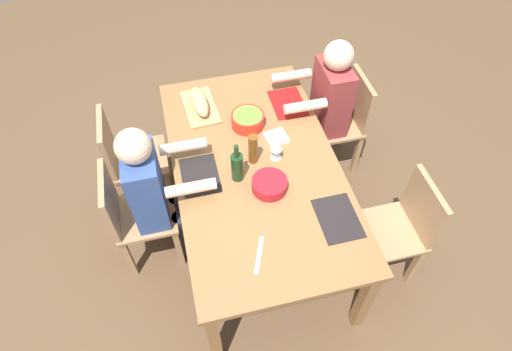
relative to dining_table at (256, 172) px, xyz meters
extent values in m
plane|color=brown|center=(0.00, 0.00, -0.67)|extent=(8.00, 8.00, 0.00)
cube|color=olive|center=(0.00, 0.00, 0.05)|extent=(1.87, 1.05, 0.04)
cube|color=olive|center=(-0.88, -0.46, -0.32)|extent=(0.07, 0.07, 0.70)
cube|color=olive|center=(0.88, -0.46, -0.32)|extent=(0.07, 0.07, 0.70)
cube|color=olive|center=(-0.88, 0.46, -0.32)|extent=(0.07, 0.07, 0.70)
cube|color=olive|center=(0.88, 0.46, -0.32)|extent=(0.07, 0.07, 0.70)
cube|color=#A87F56|center=(0.00, 0.76, -0.23)|extent=(0.40, 0.40, 0.03)
cube|color=#A87F56|center=(0.00, 0.95, -0.02)|extent=(0.38, 0.04, 0.40)
cube|color=#A87F56|center=(0.17, 0.59, -0.45)|extent=(0.04, 0.04, 0.42)
cube|color=#A87F56|center=(-0.17, 0.59, -0.45)|extent=(0.04, 0.04, 0.42)
cube|color=#A87F56|center=(0.17, 0.93, -0.45)|extent=(0.04, 0.04, 0.42)
cube|color=#A87F56|center=(-0.17, 0.93, -0.45)|extent=(0.04, 0.04, 0.42)
cylinder|color=#2D2D38|center=(0.08, 0.54, -0.44)|extent=(0.11, 0.11, 0.45)
cylinder|color=#2D2D38|center=(-0.08, 0.54, -0.44)|extent=(0.11, 0.11, 0.45)
cube|color=#334C8C|center=(0.00, 0.70, 0.06)|extent=(0.34, 0.20, 0.55)
cylinder|color=beige|center=(0.17, 0.43, 0.18)|extent=(0.07, 0.30, 0.07)
cylinder|color=beige|center=(-0.17, 0.43, 0.18)|extent=(0.07, 0.30, 0.07)
sphere|color=beige|center=(0.00, 0.70, 0.43)|extent=(0.21, 0.21, 0.21)
cube|color=#A87F56|center=(0.51, -0.76, -0.23)|extent=(0.40, 0.40, 0.03)
cube|color=#A87F56|center=(0.51, -0.95, -0.02)|extent=(0.38, 0.04, 0.40)
cube|color=#A87F56|center=(0.34, -0.59, -0.45)|extent=(0.04, 0.04, 0.42)
cube|color=#A87F56|center=(0.68, -0.59, -0.45)|extent=(0.04, 0.04, 0.42)
cube|color=#A87F56|center=(0.34, -0.93, -0.45)|extent=(0.04, 0.04, 0.42)
cube|color=#A87F56|center=(0.68, -0.93, -0.45)|extent=(0.04, 0.04, 0.42)
cylinder|color=#2D2D38|center=(0.43, -0.54, -0.44)|extent=(0.11, 0.11, 0.45)
cylinder|color=#2D2D38|center=(0.59, -0.54, -0.44)|extent=(0.11, 0.11, 0.45)
cube|color=maroon|center=(0.51, -0.70, 0.06)|extent=(0.34, 0.20, 0.55)
cylinder|color=beige|center=(0.34, -0.43, 0.18)|extent=(0.07, 0.30, 0.07)
cylinder|color=beige|center=(0.68, -0.43, 0.18)|extent=(0.07, 0.30, 0.07)
sphere|color=beige|center=(0.51, -0.70, 0.43)|extent=(0.21, 0.21, 0.21)
cube|color=#A87F56|center=(0.51, 0.76, -0.23)|extent=(0.40, 0.40, 0.03)
cube|color=#A87F56|center=(0.51, 0.95, -0.02)|extent=(0.38, 0.04, 0.40)
cube|color=#A87F56|center=(0.68, 0.59, -0.45)|extent=(0.04, 0.04, 0.42)
cube|color=#A87F56|center=(0.34, 0.59, -0.45)|extent=(0.04, 0.04, 0.42)
cube|color=#A87F56|center=(0.68, 0.93, -0.45)|extent=(0.04, 0.04, 0.42)
cube|color=#A87F56|center=(0.34, 0.93, -0.45)|extent=(0.04, 0.04, 0.42)
cube|color=#A87F56|center=(-0.51, -0.76, -0.23)|extent=(0.40, 0.40, 0.03)
cube|color=#A87F56|center=(-0.51, -0.95, -0.02)|extent=(0.38, 0.04, 0.40)
cube|color=#A87F56|center=(-0.68, -0.59, -0.45)|extent=(0.04, 0.04, 0.42)
cube|color=#A87F56|center=(-0.34, -0.59, -0.45)|extent=(0.04, 0.04, 0.42)
cube|color=#A87F56|center=(-0.68, -0.93, -0.45)|extent=(0.04, 0.04, 0.42)
cube|color=#A87F56|center=(-0.34, -0.93, -0.45)|extent=(0.04, 0.04, 0.42)
cylinder|color=#B21923|center=(-0.21, -0.03, 0.11)|extent=(0.22, 0.22, 0.07)
cylinder|color=orange|center=(-0.21, -0.03, 0.14)|extent=(0.19, 0.19, 0.03)
cylinder|color=red|center=(0.37, -0.03, 0.12)|extent=(0.23, 0.23, 0.10)
cylinder|color=#669E33|center=(0.37, -0.03, 0.15)|extent=(0.20, 0.20, 0.03)
cube|color=tan|center=(0.61, 0.26, 0.08)|extent=(0.41, 0.25, 0.02)
ellipsoid|color=tan|center=(0.61, 0.26, 0.14)|extent=(0.33, 0.13, 0.09)
cylinder|color=#193819|center=(-0.08, 0.14, 0.17)|extent=(0.08, 0.08, 0.20)
cylinder|color=#193819|center=(-0.08, 0.14, 0.32)|extent=(0.03, 0.03, 0.09)
cylinder|color=brown|center=(0.04, 0.01, 0.18)|extent=(0.06, 0.06, 0.22)
cylinder|color=silver|center=(0.03, -0.14, 0.08)|extent=(0.07, 0.07, 0.01)
cylinder|color=silver|center=(0.03, -0.14, 0.12)|extent=(0.01, 0.01, 0.07)
cone|color=silver|center=(0.03, -0.14, 0.20)|extent=(0.08, 0.08, 0.08)
cube|color=black|center=(0.00, 0.36, 0.08)|extent=(0.32, 0.23, 0.01)
cube|color=maroon|center=(0.51, -0.36, 0.08)|extent=(0.32, 0.23, 0.01)
cube|color=black|center=(-0.51, -0.36, 0.08)|extent=(0.32, 0.23, 0.01)
cube|color=silver|center=(-0.64, 0.14, 0.08)|extent=(0.22, 0.11, 0.01)
cube|color=white|center=(0.19, -0.19, 0.09)|extent=(0.16, 0.16, 0.02)
camera|label=1|loc=(-1.75, 0.43, 2.20)|focal=30.40mm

